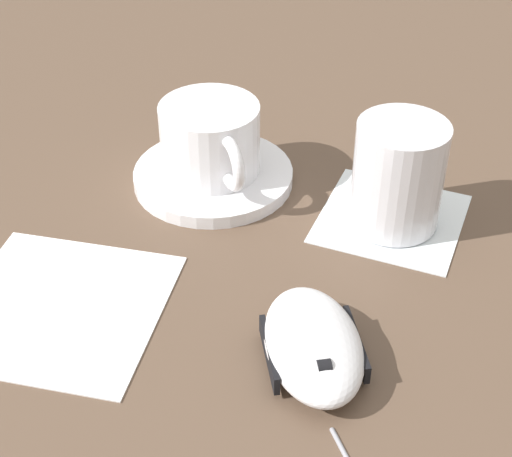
{
  "coord_description": "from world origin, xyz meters",
  "views": [
    {
      "loc": [
        -0.46,
        -0.14,
        0.39
      ],
      "look_at": [
        -0.02,
        0.02,
        0.03
      ],
      "focal_mm": 55.0,
      "sensor_mm": 36.0,
      "label": 1
    }
  ],
  "objects_px": {
    "coffee_cup": "(211,140)",
    "saucer": "(213,176)",
    "computer_mouse": "(313,344)",
    "drinking_glass": "(398,175)"
  },
  "relations": [
    {
      "from": "computer_mouse",
      "to": "drinking_glass",
      "type": "relative_size",
      "value": 1.4
    },
    {
      "from": "coffee_cup",
      "to": "drinking_glass",
      "type": "relative_size",
      "value": 1.1
    },
    {
      "from": "coffee_cup",
      "to": "computer_mouse",
      "type": "xyz_separation_m",
      "value": [
        -0.18,
        -0.15,
        -0.03
      ]
    },
    {
      "from": "computer_mouse",
      "to": "saucer",
      "type": "bearing_deg",
      "value": 39.5
    },
    {
      "from": "saucer",
      "to": "computer_mouse",
      "type": "distance_m",
      "value": 0.23
    },
    {
      "from": "saucer",
      "to": "coffee_cup",
      "type": "relative_size",
      "value": 1.42
    },
    {
      "from": "coffee_cup",
      "to": "saucer",
      "type": "bearing_deg",
      "value": -118.37
    },
    {
      "from": "drinking_glass",
      "to": "saucer",
      "type": "bearing_deg",
      "value": 88.22
    },
    {
      "from": "drinking_glass",
      "to": "computer_mouse",
      "type": "bearing_deg",
      "value": 174.21
    },
    {
      "from": "saucer",
      "to": "computer_mouse",
      "type": "bearing_deg",
      "value": -140.5
    }
  ]
}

